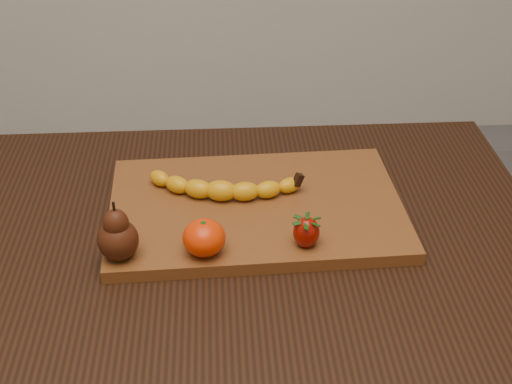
{
  "coord_description": "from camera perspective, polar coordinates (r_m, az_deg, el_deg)",
  "views": [
    {
      "loc": [
        0.01,
        -0.85,
        1.39
      ],
      "look_at": [
        0.06,
        0.06,
        0.8
      ],
      "focal_mm": 50.0,
      "sensor_mm": 36.0,
      "label": 1
    }
  ],
  "objects": [
    {
      "name": "pear",
      "position": [
        0.99,
        -11.07,
        -3.03
      ],
      "size": [
        0.06,
        0.06,
        0.09
      ],
      "primitive_type": null,
      "rotation": [
        0.0,
        0.0,
        0.16
      ],
      "color": "#411A0A",
      "rests_on": "cutting_board"
    },
    {
      "name": "table",
      "position": [
        1.12,
        -2.91,
        -7.77
      ],
      "size": [
        1.0,
        0.7,
        0.76
      ],
      "color": "black",
      "rests_on": "ground"
    },
    {
      "name": "cutting_board",
      "position": [
        1.11,
        0.0,
        -1.3
      ],
      "size": [
        0.46,
        0.31,
        0.02
      ],
      "primitive_type": "cube",
      "rotation": [
        0.0,
        0.0,
        0.03
      ],
      "color": "brown",
      "rests_on": "table"
    },
    {
      "name": "mandarin",
      "position": [
        0.99,
        -4.18,
        -3.66
      ],
      "size": [
        0.08,
        0.08,
        0.05
      ],
      "primitive_type": "ellipsoid",
      "rotation": [
        0.0,
        0.0,
        -0.36
      ],
      "color": "#EC3102",
      "rests_on": "cutting_board"
    },
    {
      "name": "banana",
      "position": [
        1.1,
        -2.82,
        0.1
      ],
      "size": [
        0.21,
        0.09,
        0.03
      ],
      "primitive_type": null,
      "rotation": [
        0.0,
        0.0,
        -0.16
      ],
      "color": "#EEA40B",
      "rests_on": "cutting_board"
    },
    {
      "name": "strawberry",
      "position": [
        1.0,
        4.05,
        -3.14
      ],
      "size": [
        0.05,
        0.05,
        0.05
      ],
      "primitive_type": null,
      "rotation": [
        0.0,
        0.0,
        0.34
      ],
      "color": "#8C0D03",
      "rests_on": "cutting_board"
    }
  ]
}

